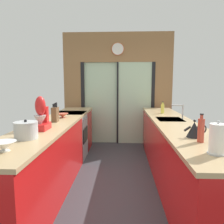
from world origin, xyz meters
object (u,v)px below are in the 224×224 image
kettle (194,130)px  oven_range (71,136)px  mixing_bowl_near (4,146)px  paper_towel_roll (217,139)px  knife_block (55,114)px  stand_mixer (41,117)px  stock_pot (26,130)px  soap_bottle_far (163,108)px  soap_bottle_near (201,130)px  mixing_bowl_far (62,115)px

kettle → oven_range: bearing=133.6°
oven_range → mixing_bowl_near: bearing=-89.6°
paper_towel_roll → knife_block: bearing=141.3°
mixing_bowl_near → paper_towel_roll: size_ratio=0.73×
stand_mixer → stock_pot: (-0.00, -0.44, -0.07)m
soap_bottle_far → soap_bottle_near: bearing=-90.0°
stock_pot → paper_towel_roll: paper_towel_roll is taller
soap_bottle_near → paper_towel_roll: bearing=-90.0°
stock_pot → soap_bottle_near: 1.78m
stand_mixer → stock_pot: 0.45m
mixing_bowl_near → soap_bottle_near: size_ratio=0.72×
stock_pot → soap_bottle_near: bearing=-1.8°
kettle → soap_bottle_near: (-0.00, -0.20, 0.04)m
mixing_bowl_near → mixing_bowl_far: 1.83m
mixing_bowl_far → kettle: 2.18m
soap_bottle_near → paper_towel_roll: 0.37m
mixing_bowl_near → stand_mixer: stand_mixer is taller
knife_block → soap_bottle_near: knife_block is taller
mixing_bowl_near → oven_range: bearing=90.4°
knife_block → oven_range: bearing=91.0°
stock_pot → soap_bottle_near: size_ratio=0.87×
mixing_bowl_near → stock_pot: bearing=90.0°
stock_pot → soap_bottle_near: (1.78, -0.06, 0.03)m
kettle → soap_bottle_near: bearing=-90.6°
mixing_bowl_far → stock_pot: (0.00, -1.40, 0.05)m
mixing_bowl_near → knife_block: size_ratio=0.70×
knife_block → kettle: knife_block is taller
mixing_bowl_near → soap_bottle_near: bearing=11.9°
mixing_bowl_near → kettle: (1.78, 0.57, 0.04)m
soap_bottle_near → paper_towel_roll: (-0.00, -0.37, 0.00)m
mixing_bowl_far → soap_bottle_far: size_ratio=0.90×
mixing_bowl_near → stock_pot: size_ratio=0.83×
stock_pot → soap_bottle_far: 2.69m
oven_range → mixing_bowl_near: 2.52m
mixing_bowl_far → stand_mixer: bearing=-90.0°
mixing_bowl_far → soap_bottle_near: 2.30m
oven_range → kettle: bearing=-46.4°
mixing_bowl_far → soap_bottle_far: soap_bottle_far is taller
mixing_bowl_far → stand_mixer: (0.00, -0.96, 0.12)m
kettle → mixing_bowl_far: bearing=144.8°
mixing_bowl_near → stand_mixer: 0.88m
soap_bottle_near → oven_range: bearing=130.7°
knife_block → mixing_bowl_near: bearing=-90.0°
knife_block → stand_mixer: bearing=-90.0°
stand_mixer → stock_pot: stand_mixer is taller
stand_mixer → mixing_bowl_far: bearing=90.0°
kettle → soap_bottle_far: soap_bottle_far is taller
mixing_bowl_far → soap_bottle_near: size_ratio=0.72×
stand_mixer → knife_block: bearing=90.0°
soap_bottle_near → stand_mixer: bearing=164.5°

